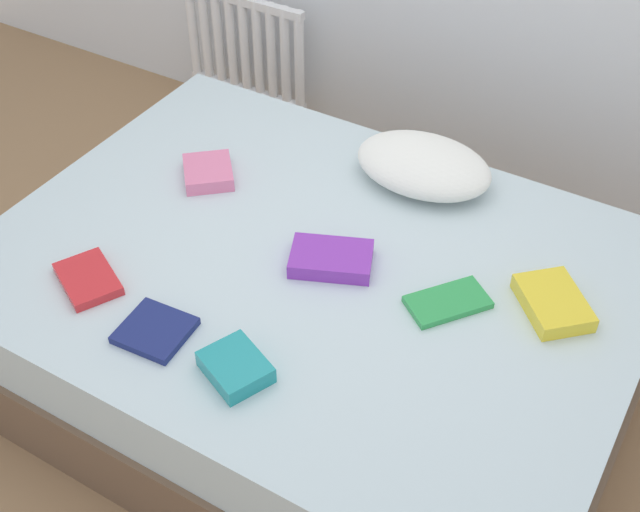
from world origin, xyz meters
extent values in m
plane|color=#93704C|center=(0.00, 0.00, 0.00)|extent=(8.00, 8.00, 0.00)
cube|color=brown|center=(0.00, 0.00, 0.14)|extent=(2.00, 1.50, 0.28)
cube|color=silver|center=(0.00, 0.00, 0.39)|extent=(1.96, 1.46, 0.22)
cylinder|color=white|center=(-1.37, 1.20, 0.38)|extent=(0.04, 0.04, 0.49)
cylinder|color=white|center=(-1.30, 1.20, 0.38)|extent=(0.04, 0.04, 0.49)
cylinder|color=white|center=(-1.23, 1.20, 0.38)|extent=(0.04, 0.04, 0.49)
cylinder|color=white|center=(-1.15, 1.20, 0.38)|extent=(0.04, 0.04, 0.49)
cylinder|color=white|center=(-1.08, 1.20, 0.38)|extent=(0.04, 0.04, 0.49)
cylinder|color=white|center=(-1.01, 1.20, 0.38)|extent=(0.04, 0.04, 0.49)
cylinder|color=white|center=(-0.93, 1.20, 0.38)|extent=(0.04, 0.04, 0.49)
cylinder|color=white|center=(-0.86, 1.20, 0.38)|extent=(0.04, 0.04, 0.49)
cylinder|color=white|center=(-0.79, 1.20, 0.38)|extent=(0.04, 0.04, 0.49)
cube|color=white|center=(-1.08, 1.20, 0.60)|extent=(0.63, 0.04, 0.04)
cube|color=white|center=(-1.08, 1.20, 0.15)|extent=(0.63, 0.04, 0.04)
ellipsoid|color=white|center=(0.12, 0.54, 0.57)|extent=(0.47, 0.34, 0.13)
cube|color=yellow|center=(0.70, 0.17, 0.52)|extent=(0.27, 0.28, 0.05)
cube|color=pink|center=(-0.52, 0.18, 0.52)|extent=(0.24, 0.24, 0.05)
cube|color=green|center=(0.43, 0.04, 0.51)|extent=(0.24, 0.26, 0.02)
cube|color=purple|center=(0.06, 0.01, 0.52)|extent=(0.29, 0.24, 0.05)
cube|color=red|center=(-0.52, -0.42, 0.51)|extent=(0.25, 0.23, 0.03)
cube|color=navy|center=(-0.22, -0.48, 0.51)|extent=(0.20, 0.19, 0.02)
cube|color=teal|center=(0.06, -0.48, 0.53)|extent=(0.22, 0.20, 0.05)
camera|label=1|loc=(0.97, -1.58, 2.19)|focal=46.34mm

